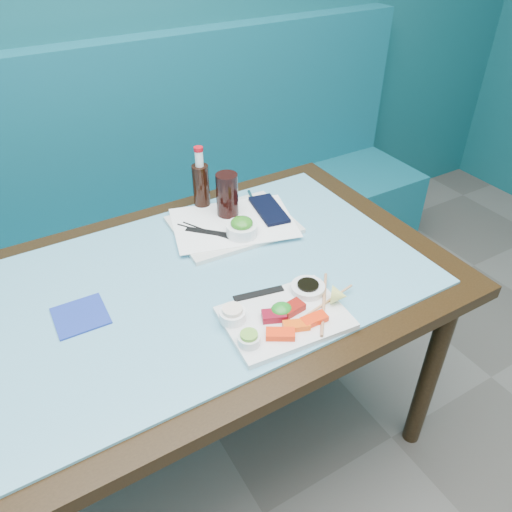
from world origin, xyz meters
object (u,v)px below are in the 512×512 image
cola_bottle_body (201,187)px  cola_glass (227,195)px  serving_tray (233,225)px  booth_bench (127,242)px  dining_table (206,301)px  seaweed_bowl (242,230)px  sashimi_plate (285,318)px  blue_napkin (80,316)px

cola_bottle_body → cola_glass: bearing=-66.0°
serving_tray → cola_bottle_body: (-0.03, 0.16, 0.07)m
serving_tray → booth_bench: bearing=109.5°
serving_tray → cola_glass: cola_glass is taller
dining_table → seaweed_bowl: 0.25m
sashimi_plate → serving_tray: 0.46m
seaweed_bowl → blue_napkin: seaweed_bowl is taller
serving_tray → blue_napkin: (-0.54, -0.17, -0.00)m
sashimi_plate → dining_table: bearing=116.1°
seaweed_bowl → serving_tray: bearing=82.4°
cola_glass → serving_tray: bearing=-100.3°
booth_bench → seaweed_bowl: 0.86m
sashimi_plate → blue_napkin: sashimi_plate is taller
blue_napkin → cola_glass: bearing=22.3°
sashimi_plate → cola_glass: bearing=83.0°
cola_bottle_body → blue_napkin: 0.60m
serving_tray → cola_glass: size_ratio=2.56×
dining_table → cola_bottle_body: 0.42m
booth_bench → seaweed_bowl: bearing=-75.6°
seaweed_bowl → cola_bottle_body: bearing=96.1°
cola_bottle_body → seaweed_bowl: bearing=-83.9°
sashimi_plate → serving_tray: (0.09, 0.45, -0.00)m
serving_tray → cola_bottle_body: size_ratio=2.36×
sashimi_plate → serving_tray: bearing=82.8°
dining_table → sashimi_plate: 0.30m
serving_tray → sashimi_plate: bearing=-99.2°
booth_bench → seaweed_bowl: booth_bench is taller
booth_bench → seaweed_bowl: size_ratio=30.95×
dining_table → serving_tray: 0.29m
serving_tray → blue_napkin: size_ratio=2.88×
seaweed_bowl → cola_glass: bearing=81.3°
dining_table → blue_napkin: blue_napkin is taller
serving_tray → cola_bottle_body: 0.18m
dining_table → serving_tray: size_ratio=3.74×
serving_tray → cola_bottle_body: bearing=105.3°
dining_table → cola_glass: bearing=49.4°
dining_table → cola_bottle_body: bearing=64.7°
booth_bench → cola_bottle_body: 0.70m
blue_napkin → seaweed_bowl: bearing=10.2°
booth_bench → sashimi_plate: size_ratio=9.84×
serving_tray → seaweed_bowl: seaweed_bowl is taller
booth_bench → cola_glass: booth_bench is taller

